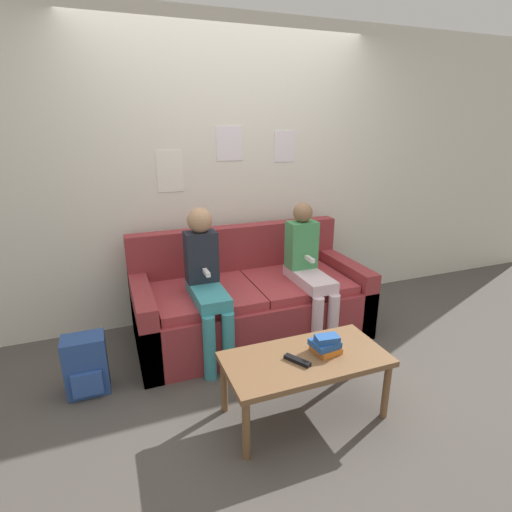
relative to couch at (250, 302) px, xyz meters
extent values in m
plane|color=#4C4742|center=(0.00, -0.56, -0.29)|extent=(10.00, 10.00, 0.00)
cube|color=silver|center=(0.00, 0.53, 1.01)|extent=(8.00, 0.06, 2.60)
cube|color=white|center=(-0.52, 0.50, 1.07)|extent=(0.22, 0.00, 0.34)
cube|color=silver|center=(0.00, 0.50, 1.28)|extent=(0.23, 0.00, 0.29)
cube|color=silver|center=(0.52, 0.50, 1.25)|extent=(0.20, 0.00, 0.27)
cube|color=maroon|center=(0.00, -0.04, -0.08)|extent=(1.91, 0.89, 0.42)
cube|color=maroon|center=(0.00, 0.33, 0.36)|extent=(1.91, 0.14, 0.46)
cube|color=maroon|center=(-0.88, -0.04, 0.00)|extent=(0.14, 0.89, 0.58)
cube|color=maroon|center=(0.88, -0.04, 0.00)|extent=(0.14, 0.89, 0.58)
cube|color=#A1343A|center=(-0.40, -0.08, 0.16)|extent=(0.79, 0.73, 0.07)
cube|color=#A1343A|center=(0.40, -0.08, 0.16)|extent=(0.79, 0.73, 0.07)
cube|color=brown|center=(-0.04, -1.08, 0.10)|extent=(0.99, 0.49, 0.04)
cylinder|color=brown|center=(-0.50, -1.28, -0.10)|extent=(0.04, 0.04, 0.37)
cylinder|color=brown|center=(0.42, -1.28, -0.10)|extent=(0.04, 0.04, 0.37)
cylinder|color=brown|center=(-0.50, -0.87, -0.10)|extent=(0.04, 0.04, 0.37)
cylinder|color=brown|center=(0.42, -0.87, -0.10)|extent=(0.04, 0.04, 0.37)
cylinder|color=teal|center=(-0.49, -0.51, -0.05)|extent=(0.09, 0.09, 0.49)
cylinder|color=teal|center=(-0.35, -0.51, -0.05)|extent=(0.09, 0.09, 0.49)
cube|color=teal|center=(-0.42, -0.23, 0.24)|extent=(0.23, 0.54, 0.09)
cube|color=#1E232D|center=(-0.42, -0.07, 0.48)|extent=(0.24, 0.16, 0.39)
sphere|color=tan|center=(-0.42, -0.07, 0.77)|extent=(0.19, 0.19, 0.19)
cube|color=white|center=(-0.42, -0.22, 0.41)|extent=(0.03, 0.12, 0.03)
cylinder|color=silver|center=(0.37, -0.51, -0.05)|extent=(0.09, 0.09, 0.49)
cylinder|color=silver|center=(0.51, -0.51, -0.05)|extent=(0.09, 0.09, 0.49)
cube|color=silver|center=(0.44, -0.23, 0.24)|extent=(0.23, 0.54, 0.09)
cube|color=#429356|center=(0.44, -0.07, 0.49)|extent=(0.24, 0.16, 0.39)
sphere|color=#8C6647|center=(0.44, -0.07, 0.76)|extent=(0.16, 0.16, 0.16)
cube|color=white|center=(0.44, -0.22, 0.41)|extent=(0.03, 0.12, 0.03)
cube|color=black|center=(-0.11, -1.11, 0.13)|extent=(0.12, 0.17, 0.02)
cube|color=orange|center=(0.10, -1.07, 0.14)|extent=(0.17, 0.17, 0.04)
cube|color=#23519E|center=(0.09, -1.07, 0.18)|extent=(0.17, 0.16, 0.04)
cube|color=#23519E|center=(0.10, -1.08, 0.21)|extent=(0.15, 0.10, 0.04)
cube|color=#284789|center=(-1.30, -0.36, -0.08)|extent=(0.27, 0.18, 0.41)
cube|color=#3055A5|center=(-1.30, -0.46, -0.17)|extent=(0.19, 0.03, 0.16)
camera|label=1|loc=(-1.06, -2.91, 1.46)|focal=28.00mm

